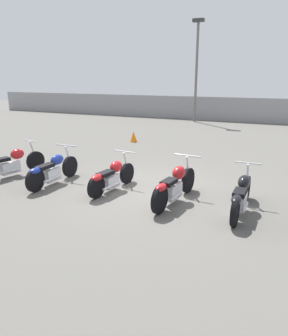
{
  "coord_description": "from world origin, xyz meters",
  "views": [
    {
      "loc": [
        3.26,
        -7.48,
        2.9
      ],
      "look_at": [
        0.0,
        -0.17,
        0.65
      ],
      "focal_mm": 35.0,
      "sensor_mm": 36.0,
      "label": 1
    }
  ],
  "objects": [
    {
      "name": "motorcycle_slot_2",
      "position": [
        -0.82,
        -0.41,
        0.39
      ],
      "size": [
        0.66,
        1.95,
        0.95
      ],
      "rotation": [
        0.0,
        0.0,
        -0.11
      ],
      "color": "black",
      "rests_on": "ground_plane"
    },
    {
      "name": "motorcycle_slot_3",
      "position": [
        0.95,
        -0.53,
        0.43
      ],
      "size": [
        0.7,
        2.22,
        1.01
      ],
      "rotation": [
        0.0,
        0.0,
        -0.11
      ],
      "color": "black",
      "rests_on": "ground_plane"
    },
    {
      "name": "traffic_cone_near",
      "position": [
        -3.2,
        5.82,
        0.24
      ],
      "size": [
        0.34,
        0.34,
        0.47
      ],
      "color": "orange",
      "rests_on": "ground_plane"
    },
    {
      "name": "motorcycle_slot_0",
      "position": [
        -4.18,
        -0.53,
        0.41
      ],
      "size": [
        0.78,
        2.18,
        0.98
      ],
      "rotation": [
        0.0,
        0.0,
        -0.23
      ],
      "color": "black",
      "rests_on": "ground_plane"
    },
    {
      "name": "motorcycle_slot_4",
      "position": [
        2.48,
        -0.51,
        0.41
      ],
      "size": [
        0.61,
        2.15,
        0.98
      ],
      "rotation": [
        0.0,
        0.0,
        -0.02
      ],
      "color": "black",
      "rests_on": "ground_plane"
    },
    {
      "name": "fence_back",
      "position": [
        0.0,
        14.83,
        0.78
      ],
      "size": [
        40.0,
        0.04,
        1.57
      ],
      "color": "gray",
      "rests_on": "ground_plane"
    },
    {
      "name": "ground_plane",
      "position": [
        0.0,
        0.0,
        0.0
      ],
      "size": [
        60.0,
        60.0,
        0.0
      ],
      "primitive_type": "plane",
      "color": "#5B5954"
    },
    {
      "name": "motorcycle_slot_1",
      "position": [
        -2.58,
        -0.6,
        0.41
      ],
      "size": [
        0.75,
        2.09,
        0.99
      ],
      "rotation": [
        0.0,
        0.0,
        -0.01
      ],
      "color": "black",
      "rests_on": "ground_plane"
    },
    {
      "name": "light_pole_left",
      "position": [
        -2.54,
        13.73,
        3.81
      ],
      "size": [
        0.7,
        0.35,
        6.31
      ],
      "color": "slate",
      "rests_on": "ground_plane"
    }
  ]
}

